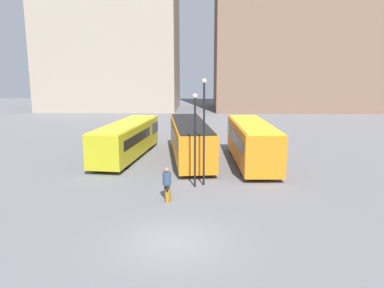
# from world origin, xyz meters

# --- Properties ---
(ground_plane) EXTENTS (160.00, 160.00, 0.00)m
(ground_plane) POSITION_xyz_m (0.00, 0.00, 0.00)
(ground_plane) COLOR slate
(building_block_left) EXTENTS (23.71, 15.60, 28.87)m
(building_block_left) POSITION_xyz_m (-15.30, 54.87, 14.44)
(building_block_left) COLOR tan
(building_block_left) RESTS_ON ground_plane
(bus_0) EXTENTS (3.74, 11.19, 2.78)m
(bus_0) POSITION_xyz_m (-4.87, 15.21, 1.52)
(bus_0) COLOR gold
(bus_0) RESTS_ON ground_plane
(bus_1) EXTENTS (4.05, 12.26, 2.91)m
(bus_1) POSITION_xyz_m (0.20, 14.90, 1.60)
(bus_1) COLOR orange
(bus_1) RESTS_ON ground_plane
(bus_2) EXTENTS (2.95, 10.48, 3.08)m
(bus_2) POSITION_xyz_m (4.88, 13.39, 1.68)
(bus_2) COLOR orange
(bus_2) RESTS_ON ground_plane
(traveler) EXTENTS (0.56, 0.56, 1.77)m
(traveler) POSITION_xyz_m (-0.73, 5.18, 1.05)
(traveler) COLOR #4C3828
(traveler) RESTS_ON ground_plane
(suitcase) EXTENTS (0.27, 0.42, 0.86)m
(suitcase) POSITION_xyz_m (-0.61, 4.67, 0.30)
(suitcase) COLOR #B27A1E
(suitcase) RESTS_ON ground_plane
(lamp_post_0) EXTENTS (0.28, 0.28, 5.59)m
(lamp_post_0) POSITION_xyz_m (0.74, 7.39, 3.29)
(lamp_post_0) COLOR black
(lamp_post_0) RESTS_ON ground_plane
(lamp_post_1) EXTENTS (0.28, 0.28, 6.43)m
(lamp_post_1) POSITION_xyz_m (1.27, 7.78, 3.73)
(lamp_post_1) COLOR black
(lamp_post_1) RESTS_ON ground_plane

